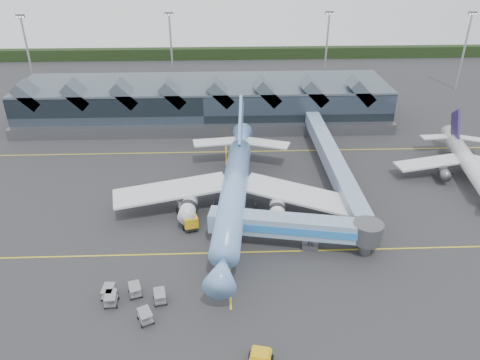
{
  "coord_description": "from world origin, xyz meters",
  "views": [
    {
      "loc": [
        -0.59,
        -64.76,
        43.24
      ],
      "look_at": [
        2.18,
        5.71,
        5.0
      ],
      "focal_mm": 35.0,
      "sensor_mm": 36.0,
      "label": 1
    }
  ],
  "objects_px": {
    "main_airliner": "(234,188)",
    "jet_bridge": "(304,228)",
    "regional_jet": "(468,162)",
    "fuel_truck": "(186,211)"
  },
  "relations": [
    {
      "from": "regional_jet",
      "to": "jet_bridge",
      "type": "height_order",
      "value": "regional_jet"
    },
    {
      "from": "regional_jet",
      "to": "fuel_truck",
      "type": "bearing_deg",
      "value": -157.24
    },
    {
      "from": "regional_jet",
      "to": "fuel_truck",
      "type": "distance_m",
      "value": 55.08
    },
    {
      "from": "main_airliner",
      "to": "jet_bridge",
      "type": "relative_size",
      "value": 1.88
    },
    {
      "from": "main_airliner",
      "to": "regional_jet",
      "type": "height_order",
      "value": "main_airliner"
    },
    {
      "from": "fuel_truck",
      "to": "main_airliner",
      "type": "bearing_deg",
      "value": 1.27
    },
    {
      "from": "main_airliner",
      "to": "jet_bridge",
      "type": "xyz_separation_m",
      "value": [
        10.09,
        -10.84,
        -0.95
      ]
    },
    {
      "from": "main_airliner",
      "to": "regional_jet",
      "type": "bearing_deg",
      "value": 19.04
    },
    {
      "from": "regional_jet",
      "to": "jet_bridge",
      "type": "xyz_separation_m",
      "value": [
        -35.33,
        -21.4,
        0.28
      ]
    },
    {
      "from": "jet_bridge",
      "to": "regional_jet",
      "type": "bearing_deg",
      "value": 42.07
    }
  ]
}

